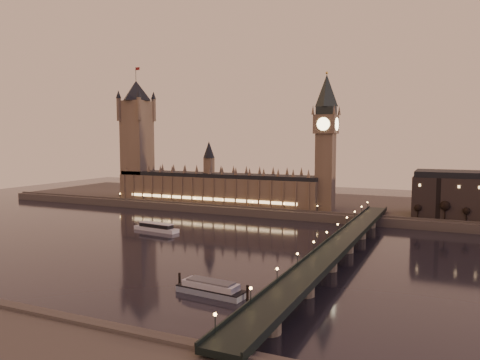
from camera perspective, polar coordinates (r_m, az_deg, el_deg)
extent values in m
plane|color=black|center=(274.62, -7.35, -7.67)|extent=(700.00, 700.00, 0.00)
cube|color=#423D35|center=(411.75, 8.56, -2.97)|extent=(560.00, 130.00, 6.00)
cube|color=brown|center=(395.20, -3.01, -1.22)|extent=(180.00, 26.00, 22.00)
cube|color=black|center=(394.01, -3.02, 0.60)|extent=(180.00, 22.00, 3.20)
cube|color=#FFCC7F|center=(384.10, -3.94, -2.31)|extent=(153.00, 0.25, 2.20)
cube|color=brown|center=(435.85, -12.41, 3.61)|extent=(22.00, 22.00, 88.00)
cone|color=black|center=(437.78, -12.55, 10.56)|extent=(31.68, 31.68, 18.00)
cylinder|color=black|center=(439.49, -12.59, 12.51)|extent=(0.44, 0.44, 12.00)
cube|color=maroon|center=(438.79, -12.36, 13.12)|extent=(4.00, 0.15, 2.50)
cube|color=brown|center=(359.87, 10.36, 0.96)|extent=(13.00, 13.00, 58.00)
cube|color=brown|center=(359.11, 10.45, 6.70)|extent=(16.00, 16.00, 14.00)
cylinder|color=#FFEAA5|center=(351.19, 10.12, 6.74)|extent=(9.60, 0.35, 9.60)
cylinder|color=#FFEAA5|center=(361.21, 9.18, 6.71)|extent=(0.35, 9.60, 9.60)
cube|color=black|center=(359.54, 10.47, 8.29)|extent=(13.00, 13.00, 6.00)
cone|color=black|center=(360.70, 10.51, 10.67)|extent=(17.68, 17.68, 24.00)
sphere|color=gold|center=(362.21, 10.55, 12.72)|extent=(2.00, 2.00, 2.00)
cube|color=black|center=(238.31, 11.93, -7.74)|extent=(13.00, 260.00, 2.00)
cube|color=black|center=(239.39, 10.45, -7.28)|extent=(0.60, 260.00, 1.00)
cube|color=black|center=(236.73, 13.44, -7.48)|extent=(0.60, 260.00, 1.00)
cylinder|color=black|center=(340.25, 21.15, -3.77)|extent=(0.70, 0.70, 8.08)
sphere|color=black|center=(339.65, 21.17, -3.06)|extent=(5.39, 5.39, 5.39)
cylinder|color=black|center=(339.75, 23.57, -3.86)|extent=(0.70, 0.70, 8.08)
sphere|color=black|center=(339.14, 23.60, -3.16)|extent=(5.39, 5.39, 5.39)
cylinder|color=black|center=(339.84, 26.00, -3.95)|extent=(0.70, 0.70, 8.08)
sphere|color=black|center=(339.24, 26.03, -3.25)|extent=(5.39, 5.39, 5.39)
cube|color=silver|center=(312.52, -10.18, -5.91)|extent=(33.82, 11.37, 2.43)
cube|color=black|center=(312.07, -10.19, -5.47)|extent=(25.10, 8.99, 2.43)
cube|color=silver|center=(311.81, -10.19, -5.21)|extent=(25.80, 9.36, 0.44)
cube|color=#8597A9|center=(186.86, -3.58, -13.43)|extent=(28.82, 10.63, 2.29)
cube|color=black|center=(186.43, -3.58, -13.04)|extent=(28.82, 10.63, 0.44)
cube|color=silver|center=(186.01, -3.58, -12.64)|extent=(23.47, 9.24, 2.29)
cube|color=#595B5E|center=(185.57, -3.59, -12.21)|extent=(19.88, 8.02, 0.62)
cylinder|color=black|center=(195.96, -7.38, -12.01)|extent=(0.97, 0.97, 5.99)
cylinder|color=black|center=(179.25, 0.91, -13.62)|extent=(0.97, 0.97, 5.99)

